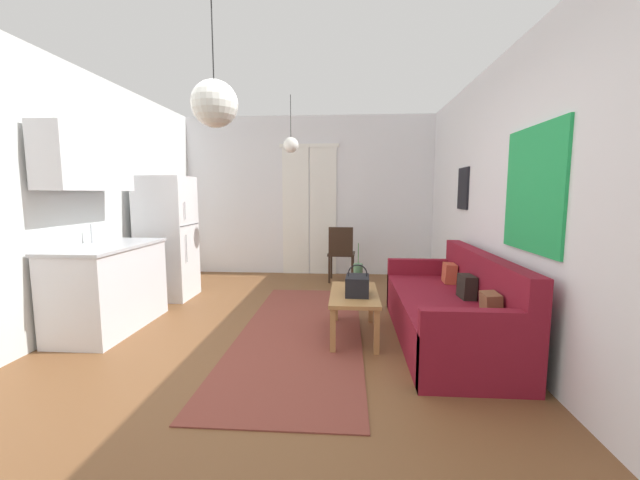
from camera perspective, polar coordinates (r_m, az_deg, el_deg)
ground_plane at (r=3.51m, az=-7.79°, el=-17.68°), size 4.86×7.69×0.10m
wall_back at (r=6.75m, az=-1.70°, el=6.45°), size 4.46×0.13×2.72m
wall_right at (r=3.47m, az=29.85°, el=5.24°), size 0.12×7.29×2.72m
wall_left at (r=4.23m, az=-38.53°, el=4.79°), size 0.12×7.29×2.72m
area_rug at (r=4.04m, az=-2.81°, el=-13.41°), size 1.21×3.32×0.01m
couch at (r=3.97m, az=19.06°, el=-10.09°), size 0.86×2.17×0.85m
coffee_table at (r=3.85m, az=5.07°, el=-8.68°), size 0.47×0.94×0.44m
bamboo_vase at (r=4.07m, az=5.67°, el=-5.17°), size 0.10×0.10×0.46m
handbag at (r=3.73m, az=5.57°, el=-6.68°), size 0.23×0.31×0.30m
refrigerator at (r=5.54m, az=-21.70°, el=0.30°), size 0.66×0.62×1.63m
kitchen_counter at (r=4.54m, az=-29.36°, el=-2.20°), size 0.65×1.27×2.05m
accent_chair at (r=6.11m, az=3.16°, el=-1.64°), size 0.44×0.42×0.89m
pendant_lamp_near at (r=2.57m, az=-15.38°, el=18.92°), size 0.29×0.29×0.91m
pendant_lamp_far at (r=5.39m, az=-4.33°, el=13.89°), size 0.21×0.21×0.76m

